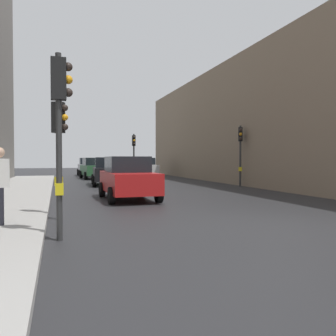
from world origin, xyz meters
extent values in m
plane|color=#28282B|center=(0.00, 0.00, 0.00)|extent=(120.00, 120.00, 0.00)
cube|color=#A8A5A0|center=(-7.13, 6.00, 0.08)|extent=(3.18, 40.00, 0.16)
cube|color=gray|center=(11.54, 13.93, 4.12)|extent=(12.00, 35.53, 8.24)
cylinder|color=#2D2D2D|center=(0.55, 20.07, 1.82)|extent=(0.12, 0.12, 3.63)
cube|color=black|center=(0.55, 20.07, 3.11)|extent=(0.25, 0.31, 0.84)
cube|color=yellow|center=(0.55, 20.07, 1.05)|extent=(0.20, 0.17, 0.24)
sphere|color=#2D231E|center=(0.54, 19.88, 3.37)|extent=(0.18, 0.18, 0.18)
sphere|color=orange|center=(0.54, 19.88, 3.11)|extent=(0.18, 0.18, 0.18)
sphere|color=#2D231E|center=(0.54, 19.88, 2.85)|extent=(0.18, 0.18, 0.18)
cylinder|color=#2D2D2D|center=(-5.24, 2.52, 1.66)|extent=(0.12, 0.12, 3.31)
cube|color=black|center=(-5.24, 2.52, 2.79)|extent=(0.37, 0.35, 0.84)
cube|color=yellow|center=(-5.24, 2.52, 1.05)|extent=(0.23, 0.25, 0.24)
sphere|color=#2D231E|center=(-5.07, 2.43, 3.05)|extent=(0.18, 0.18, 0.18)
sphere|color=orange|center=(-5.07, 2.43, 2.79)|extent=(0.18, 0.18, 0.18)
sphere|color=#2D231E|center=(-5.07, 2.43, 2.53)|extent=(0.18, 0.18, 0.18)
cylinder|color=#2D2D2D|center=(5.24, 11.40, 1.83)|extent=(0.12, 0.12, 3.65)
cube|color=black|center=(5.24, 11.40, 3.13)|extent=(0.34, 0.37, 0.84)
cube|color=yellow|center=(5.24, 11.40, 1.05)|extent=(0.25, 0.23, 0.24)
sphere|color=#2D231E|center=(5.16, 11.23, 3.39)|extent=(0.18, 0.18, 0.18)
sphere|color=orange|center=(5.16, 11.23, 3.13)|extent=(0.18, 0.18, 0.18)
sphere|color=#2D231E|center=(5.16, 11.23, 2.87)|extent=(0.18, 0.18, 0.18)
cylinder|color=#2D2D2D|center=(-5.24, -0.13, 1.90)|extent=(0.12, 0.12, 3.79)
cube|color=black|center=(-5.24, -0.13, 3.27)|extent=(0.31, 0.25, 0.84)
cube|color=yellow|center=(-5.24, -0.13, 1.05)|extent=(0.16, 0.20, 0.24)
sphere|color=#2D231E|center=(-5.05, -0.12, 3.53)|extent=(0.18, 0.18, 0.18)
sphere|color=orange|center=(-5.05, -0.12, 3.27)|extent=(0.18, 0.18, 0.18)
sphere|color=#2D231E|center=(-5.05, -0.12, 3.01)|extent=(0.18, 0.18, 0.18)
cube|color=red|center=(-2.49, 6.68, 0.72)|extent=(1.84, 4.22, 0.80)
cube|color=black|center=(-2.50, 6.93, 1.44)|extent=(1.62, 2.01, 0.64)
cylinder|color=black|center=(-1.58, 5.33, 0.32)|extent=(0.23, 0.64, 0.64)
cylinder|color=black|center=(-3.38, 5.32, 0.32)|extent=(0.23, 0.64, 0.64)
cylinder|color=black|center=(-1.61, 8.03, 0.32)|extent=(0.23, 0.64, 0.64)
cylinder|color=black|center=(-3.41, 8.02, 0.32)|extent=(0.23, 0.64, 0.64)
cube|color=silver|center=(2.59, 25.43, 0.72)|extent=(2.05, 4.30, 0.80)
cube|color=black|center=(2.60, 25.18, 1.44)|extent=(1.72, 2.09, 0.64)
cylinder|color=black|center=(1.61, 26.72, 0.32)|extent=(0.26, 0.65, 0.64)
cylinder|color=black|center=(3.40, 26.83, 0.32)|extent=(0.26, 0.65, 0.64)
cylinder|color=black|center=(1.77, 24.03, 0.32)|extent=(0.26, 0.65, 0.64)
cylinder|color=black|center=(3.57, 24.13, 0.32)|extent=(0.26, 0.65, 0.64)
cube|color=#2D6038|center=(-2.32, 22.54, 0.72)|extent=(2.08, 4.31, 0.80)
cube|color=black|center=(-2.33, 22.79, 1.44)|extent=(1.73, 2.10, 0.64)
cylinder|color=black|center=(-1.33, 21.25, 0.32)|extent=(0.26, 0.65, 0.64)
cylinder|color=black|center=(-3.12, 21.13, 0.32)|extent=(0.26, 0.65, 0.64)
cylinder|color=black|center=(-1.51, 23.95, 0.32)|extent=(0.26, 0.65, 0.64)
cylinder|color=black|center=(-3.31, 23.82, 0.32)|extent=(0.26, 0.65, 0.64)
cube|color=#BCBCC1|center=(-2.36, 28.05, 0.72)|extent=(1.82, 4.21, 0.80)
cube|color=black|center=(-2.35, 28.30, 1.44)|extent=(1.61, 2.01, 0.64)
cylinder|color=black|center=(-1.46, 26.70, 0.32)|extent=(0.22, 0.64, 0.64)
cylinder|color=black|center=(-3.26, 26.71, 0.32)|extent=(0.22, 0.64, 0.64)
cylinder|color=black|center=(-1.45, 29.40, 0.32)|extent=(0.22, 0.64, 0.64)
cylinder|color=black|center=(-3.25, 29.41, 0.32)|extent=(0.22, 0.64, 0.64)
cube|color=black|center=(-2.19, 14.92, 0.72)|extent=(2.09, 4.31, 0.80)
cube|color=black|center=(-2.17, 15.17, 1.44)|extent=(1.73, 2.11, 0.64)
cylinder|color=black|center=(-1.39, 13.51, 0.32)|extent=(0.26, 0.65, 0.64)
cylinder|color=black|center=(-3.18, 13.64, 0.32)|extent=(0.26, 0.65, 0.64)
cylinder|color=black|center=(-1.20, 16.21, 0.32)|extent=(0.26, 0.65, 0.64)
cylinder|color=black|center=(-3.00, 16.33, 0.32)|extent=(0.26, 0.65, 0.64)
cylinder|color=black|center=(-6.51, 1.10, 0.58)|extent=(0.16, 0.16, 0.85)
camera|label=1|loc=(-5.28, -7.65, 1.66)|focal=37.98mm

